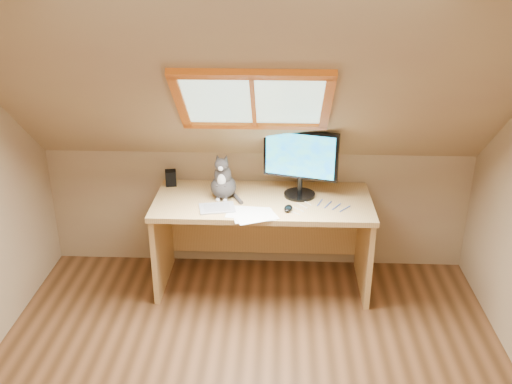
{
  "coord_description": "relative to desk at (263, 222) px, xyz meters",
  "views": [
    {
      "loc": [
        0.18,
        -2.59,
        2.57
      ],
      "look_at": [
        0.02,
        1.0,
        0.99
      ],
      "focal_mm": 40.0,
      "sensor_mm": 36.0,
      "label": 1
    }
  ],
  "objects": [
    {
      "name": "room_shell",
      "position": [
        -0.06,
        -1.54,
        0.9
      ],
      "size": [
        3.52,
        3.52,
        2.41
      ],
      "color": "tan",
      "rests_on": "ground"
    },
    {
      "name": "desk",
      "position": [
        0.0,
        0.0,
        0.0
      ],
      "size": [
        1.67,
        0.73,
        0.76
      ],
      "color": "tan",
      "rests_on": "ground"
    },
    {
      "name": "monitor",
      "position": [
        0.28,
        0.0,
        0.53
      ],
      "size": [
        0.56,
        0.24,
        0.53
      ],
      "color": "black",
      "rests_on": "desk"
    },
    {
      "name": "cat",
      "position": [
        -0.31,
        -0.04,
        0.36
      ],
      "size": [
        0.21,
        0.25,
        0.37
      ],
      "color": "#3C3735",
      "rests_on": "desk"
    },
    {
      "name": "desk_speaker",
      "position": [
        -0.75,
        0.18,
        0.29
      ],
      "size": [
        0.1,
        0.1,
        0.12
      ],
      "primitive_type": "cube",
      "rotation": [
        0.0,
        0.0,
        0.2
      ],
      "color": "black",
      "rests_on": "desk"
    },
    {
      "name": "graphics_tablet",
      "position": [
        -0.33,
        -0.25,
        0.23
      ],
      "size": [
        0.29,
        0.23,
        0.01
      ],
      "primitive_type": "cube",
      "rotation": [
        0.0,
        0.0,
        0.2
      ],
      "color": "#B2B2B7",
      "rests_on": "desk"
    },
    {
      "name": "mouse",
      "position": [
        0.19,
        -0.26,
        0.25
      ],
      "size": [
        0.08,
        0.12,
        0.03
      ],
      "primitive_type": "ellipsoid",
      "rotation": [
        0.0,
        0.0,
        -0.18
      ],
      "color": "black",
      "rests_on": "desk"
    },
    {
      "name": "papers",
      "position": [
        -0.14,
        -0.33,
        0.23
      ],
      "size": [
        0.35,
        0.3,
        0.01
      ],
      "color": "white",
      "rests_on": "desk"
    },
    {
      "name": "cables",
      "position": [
        0.43,
        -0.19,
        0.23
      ],
      "size": [
        0.51,
        0.26,
        0.01
      ],
      "color": "silver",
      "rests_on": "desk"
    }
  ]
}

